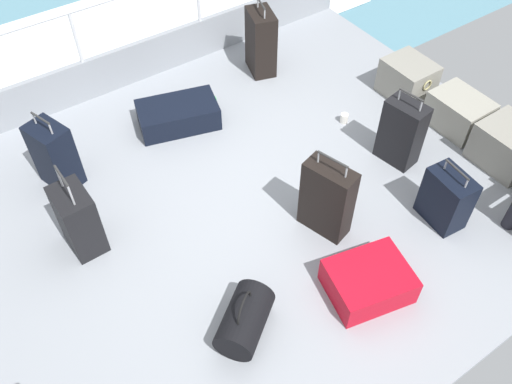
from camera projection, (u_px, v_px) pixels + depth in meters
ground_plane at (260, 195)px, 4.92m from camera, size 4.40×5.20×0.06m
gunwale_port at (147, 58)px, 5.92m from camera, size 0.06×5.20×0.45m
railing_port at (139, 12)px, 5.50m from camera, size 0.04×4.20×1.02m
sea_wake at (104, 42)px, 7.12m from camera, size 12.00×12.00×0.01m
cargo_crate_0 at (408, 79)px, 5.72m from camera, size 0.54×0.43×0.39m
cargo_crate_1 at (459, 112)px, 5.39m from camera, size 0.60×0.42×0.35m
cargo_crate_2 at (508, 146)px, 5.03m from camera, size 0.58×0.49×0.40m
suitcase_0 at (368, 281)px, 4.14m from camera, size 0.61×0.70×0.25m
suitcase_1 at (261, 42)px, 5.89m from camera, size 0.45×0.35×0.82m
suitcase_2 at (178, 115)px, 5.44m from camera, size 0.65×0.88×0.25m
suitcase_3 at (55, 155)px, 4.77m from camera, size 0.42×0.35×0.76m
suitcase_4 at (327, 199)px, 4.39m from camera, size 0.46×0.31×0.82m
suitcase_5 at (78, 220)px, 4.31m from camera, size 0.38×0.27×0.83m
suitcase_6 at (401, 133)px, 4.96m from camera, size 0.40×0.28×0.77m
suitcase_7 at (446, 198)px, 4.52m from camera, size 0.42×0.28×0.61m
duffel_bag at (245, 320)px, 3.89m from camera, size 0.54×0.58×0.44m
paper_cup at (344, 118)px, 5.52m from camera, size 0.08×0.08×0.10m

